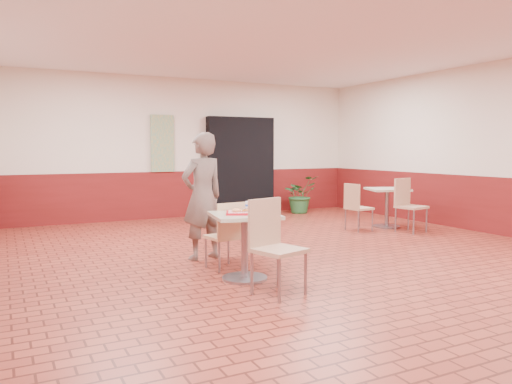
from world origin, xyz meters
name	(u,v)px	position (x,y,z in m)	size (l,w,h in m)	color
room_shell	(318,148)	(0.00, 0.00, 1.50)	(8.01, 10.01, 3.01)	maroon
wainscot_band	(317,225)	(0.00, 0.00, 0.50)	(8.00, 10.00, 1.00)	maroon
corridor_doorway	(241,166)	(1.20, 4.88, 1.10)	(1.60, 0.22, 2.20)	black
promo_poster	(162,143)	(-0.60, 4.94, 1.60)	(0.50, 0.03, 1.20)	gray
main_table	(245,235)	(-1.21, -0.34, 0.51)	(0.72, 0.72, 0.76)	#B5B191
chair_main_front	(273,241)	(-1.19, -0.97, 0.55)	(0.56, 0.56, 0.98)	tan
chair_main_back	(227,232)	(-1.20, 0.18, 0.47)	(0.44, 0.44, 0.84)	#E5BB89
customer	(203,196)	(-1.26, 0.86, 0.85)	(0.62, 0.41, 1.71)	#6D5D54
serving_tray	(245,213)	(-1.21, -0.34, 0.77)	(0.42, 0.32, 0.03)	red
ring_donut	(237,210)	(-1.30, -0.31, 0.80)	(0.11, 0.11, 0.03)	#F79D5A
long_john_donut	(247,210)	(-1.18, -0.35, 0.80)	(0.13, 0.07, 0.04)	#E08E41
paper_cup	(249,205)	(-1.11, -0.23, 0.83)	(0.08, 0.08, 0.10)	silver
second_table	(387,201)	(2.86, 1.87, 0.50)	(0.70, 0.70, 0.74)	#BEB799
chair_second_left	(356,205)	(2.06, 1.79, 0.48)	(0.43, 0.43, 0.86)	tan
chair_second_front	(408,202)	(2.83, 1.30, 0.54)	(0.52, 0.52, 0.96)	tan
potted_plant	(300,194)	(2.49, 4.40, 0.43)	(0.78, 0.67, 0.86)	#265F2D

